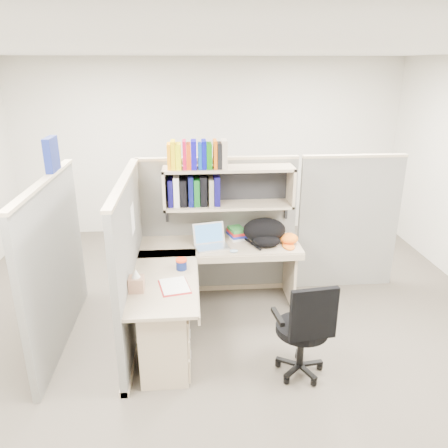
{
  "coord_description": "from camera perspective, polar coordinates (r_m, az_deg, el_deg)",
  "views": [
    {
      "loc": [
        -0.31,
        -3.83,
        2.59
      ],
      "look_at": [
        0.02,
        0.25,
        1.08
      ],
      "focal_mm": 35.0,
      "sensor_mm": 36.0,
      "label": 1
    }
  ],
  "objects": [
    {
      "name": "book_stack",
      "position": [
        4.94,
        1.65,
        -1.16
      ],
      "size": [
        0.24,
        0.28,
        0.12
      ],
      "primitive_type": null,
      "rotation": [
        0.0,
        0.0,
        0.28
      ],
      "color": "gray",
      "rests_on": "desk"
    },
    {
      "name": "mouse",
      "position": [
        4.58,
        1.29,
        -3.54
      ],
      "size": [
        0.1,
        0.08,
        0.03
      ],
      "primitive_type": "ellipsoid",
      "rotation": [
        0.0,
        0.0,
        -0.29
      ],
      "color": "#86A4BE",
      "rests_on": "desk"
    },
    {
      "name": "tissue_box",
      "position": [
        3.87,
        -11.39,
        -7.19
      ],
      "size": [
        0.13,
        0.13,
        0.21
      ],
      "primitive_type": null,
      "rotation": [
        0.0,
        0.0,
        -0.01
      ],
      "color": "#A87A5F",
      "rests_on": "desk"
    },
    {
      "name": "backpack",
      "position": [
        4.76,
        5.42,
        -1.07
      ],
      "size": [
        0.5,
        0.4,
        0.28
      ],
      "primitive_type": null,
      "rotation": [
        0.0,
        0.0,
        0.08
      ],
      "color": "black",
      "rests_on": "desk"
    },
    {
      "name": "room_shell",
      "position": [
        3.96,
        0.06,
        6.05
      ],
      "size": [
        6.0,
        6.0,
        6.0
      ],
      "color": "beige",
      "rests_on": "ground"
    },
    {
      "name": "snack_canister",
      "position": [
        4.21,
        -5.59,
        -5.22
      ],
      "size": [
        0.11,
        0.11,
        0.11
      ],
      "color": "#0E1B54",
      "rests_on": "desk"
    },
    {
      "name": "orange_cap",
      "position": [
        4.84,
        8.47,
        -1.88
      ],
      "size": [
        0.25,
        0.28,
        0.11
      ],
      "primitive_type": null,
      "rotation": [
        0.0,
        0.0,
        -0.24
      ],
      "color": "orange",
      "rests_on": "desk"
    },
    {
      "name": "task_chair",
      "position": [
        3.93,
        10.27,
        -15.11
      ],
      "size": [
        0.52,
        0.48,
        0.95
      ],
      "color": "black",
      "rests_on": "ground"
    },
    {
      "name": "laptop",
      "position": [
        4.65,
        -1.62,
        -1.68
      ],
      "size": [
        0.42,
        0.42,
        0.25
      ],
      "primitive_type": null,
      "rotation": [
        0.0,
        0.0,
        0.23
      ],
      "color": "silver",
      "rests_on": "desk"
    },
    {
      "name": "ground",
      "position": [
        4.63,
        0.05,
        -13.78
      ],
      "size": [
        6.0,
        6.0,
        0.0
      ],
      "primitive_type": "plane",
      "color": "#3C372E",
      "rests_on": "ground"
    },
    {
      "name": "paper_cup",
      "position": [
        4.94,
        -1.17,
        -1.2
      ],
      "size": [
        0.1,
        0.1,
        0.11
      ],
      "primitive_type": "cylinder",
      "rotation": [
        0.0,
        0.0,
        -0.33
      ],
      "color": "white",
      "rests_on": "desk"
    },
    {
      "name": "loose_paper",
      "position": [
        3.95,
        -6.48,
        -7.97
      ],
      "size": [
        0.29,
        0.35,
        0.0
      ],
      "primitive_type": null,
      "rotation": [
        0.0,
        0.0,
        0.2
      ],
      "color": "white",
      "rests_on": "desk"
    },
    {
      "name": "desk",
      "position": [
        4.14,
        -5.35,
        -11.14
      ],
      "size": [
        1.74,
        1.75,
        0.73
      ],
      "color": "gray",
      "rests_on": "ground"
    },
    {
      "name": "cubicle",
      "position": [
        4.6,
        -4.97,
        -1.31
      ],
      "size": [
        3.79,
        1.84,
        1.95
      ],
      "color": "slate",
      "rests_on": "ground"
    }
  ]
}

